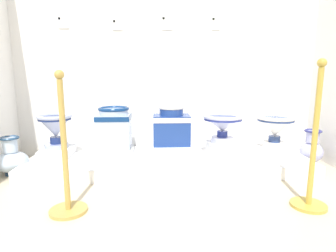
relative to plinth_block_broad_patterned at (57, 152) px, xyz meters
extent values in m
cube|color=white|center=(1.18, 0.47, 1.47)|extent=(3.73, 0.06, 3.27)
cube|color=white|center=(1.18, -0.03, -0.11)|extent=(2.90, 0.90, 0.12)
cube|color=white|center=(0.00, 0.00, 0.00)|extent=(0.29, 0.39, 0.09)
cylinder|color=#9DA7CC|center=(0.00, 0.00, 0.07)|extent=(0.24, 0.24, 0.05)
cylinder|color=navy|center=(0.00, 0.00, 0.13)|extent=(0.12, 0.12, 0.07)
cone|color=#9DA7CC|center=(0.00, 0.00, 0.28)|extent=(0.33, 0.33, 0.22)
cylinder|color=navy|center=(0.00, 0.00, 0.36)|extent=(0.33, 0.33, 0.03)
torus|color=#9DA7CC|center=(0.00, 0.00, 0.38)|extent=(0.35, 0.35, 0.04)
cylinder|color=navy|center=(0.00, 0.00, 0.38)|extent=(0.23, 0.23, 0.01)
cube|color=white|center=(0.60, 0.06, -0.01)|extent=(0.38, 0.30, 0.07)
cube|color=#A8BBDA|center=(0.60, 0.06, 0.21)|extent=(0.35, 0.33, 0.37)
cube|color=navy|center=(0.60, 0.06, 0.36)|extent=(0.35, 0.34, 0.05)
cylinder|color=#A8BBDA|center=(0.60, 0.06, 0.42)|extent=(0.31, 0.31, 0.06)
torus|color=navy|center=(0.60, 0.06, 0.45)|extent=(0.33, 0.33, 0.04)
cube|color=white|center=(1.21, -0.05, 0.02)|extent=(0.39, 0.39, 0.13)
cube|color=navy|center=(1.21, -0.05, 0.24)|extent=(0.38, 0.28, 0.31)
cube|color=white|center=(1.21, -0.05, 0.36)|extent=(0.38, 0.29, 0.05)
cylinder|color=navy|center=(1.21, -0.05, 0.44)|extent=(0.24, 0.24, 0.08)
torus|color=white|center=(1.21, -0.05, 0.48)|extent=(0.27, 0.27, 0.04)
cube|color=white|center=(1.75, -0.05, 0.02)|extent=(0.29, 0.31, 0.14)
cylinder|color=silver|center=(1.75, -0.05, 0.13)|extent=(0.23, 0.23, 0.06)
cylinder|color=navy|center=(1.75, -0.05, 0.19)|extent=(0.11, 0.11, 0.06)
cone|color=silver|center=(1.75, -0.05, 0.30)|extent=(0.41, 0.41, 0.15)
cylinder|color=navy|center=(1.75, -0.05, 0.36)|extent=(0.40, 0.40, 0.03)
torus|color=silver|center=(1.75, -0.05, 0.38)|extent=(0.41, 0.41, 0.04)
cylinder|color=navy|center=(1.75, -0.05, 0.37)|extent=(0.28, 0.28, 0.01)
cube|color=white|center=(2.33, -0.02, -0.01)|extent=(0.40, 0.35, 0.07)
cylinder|color=white|center=(2.33, -0.02, 0.06)|extent=(0.24, 0.24, 0.06)
cylinder|color=navy|center=(2.33, -0.02, 0.12)|extent=(0.12, 0.12, 0.07)
cone|color=white|center=(2.33, -0.02, 0.26)|extent=(0.39, 0.39, 0.20)
cylinder|color=navy|center=(2.33, -0.02, 0.34)|extent=(0.38, 0.38, 0.03)
torus|color=white|center=(2.33, -0.02, 0.36)|extent=(0.40, 0.40, 0.04)
cylinder|color=navy|center=(2.33, -0.02, 0.35)|extent=(0.27, 0.27, 0.01)
cube|color=white|center=(0.02, 0.43, 1.39)|extent=(0.13, 0.01, 0.13)
cube|color=#386BAD|center=(-0.02, 0.43, 1.43)|extent=(0.02, 0.01, 0.02)
cube|color=white|center=(0.63, 0.43, 1.37)|extent=(0.12, 0.01, 0.12)
cube|color=slate|center=(0.59, 0.43, 1.41)|extent=(0.02, 0.01, 0.02)
cube|color=white|center=(1.19, 0.43, 1.39)|extent=(0.13, 0.01, 0.16)
cube|color=#5B9E4C|center=(1.15, 0.43, 1.44)|extent=(0.02, 0.01, 0.02)
cube|color=white|center=(1.75, 0.43, 1.39)|extent=(0.10, 0.01, 0.15)
cube|color=#5B9E4C|center=(1.72, 0.43, 1.44)|extent=(0.02, 0.01, 0.02)
cylinder|color=navy|center=(-0.38, -0.19, -0.15)|extent=(0.14, 0.14, 0.03)
ellipsoid|color=silver|center=(-0.38, -0.19, -0.04)|extent=(0.31, 0.31, 0.20)
cylinder|color=silver|center=(-0.38, -0.19, 0.13)|extent=(0.14, 0.14, 0.14)
torus|color=navy|center=(-0.38, -0.19, 0.20)|extent=(0.18, 0.18, 0.02)
cylinder|color=navy|center=(2.75, -0.04, -0.15)|extent=(0.14, 0.14, 0.03)
ellipsoid|color=#ACAFE3|center=(2.75, -0.04, -0.03)|extent=(0.24, 0.24, 0.22)
cylinder|color=#ACAFE3|center=(2.75, -0.04, 0.15)|extent=(0.14, 0.14, 0.12)
torus|color=navy|center=(2.75, -0.04, 0.21)|extent=(0.18, 0.18, 0.02)
cylinder|color=#B59345|center=(0.41, -1.00, -0.16)|extent=(0.27, 0.27, 0.02)
cylinder|color=#B59345|center=(0.41, -1.00, 0.31)|extent=(0.04, 0.04, 0.92)
sphere|color=#B59345|center=(0.41, -1.00, 0.80)|extent=(0.06, 0.06, 0.06)
cylinder|color=gold|center=(2.18, -1.01, -0.16)|extent=(0.26, 0.26, 0.02)
cylinder|color=gold|center=(2.18, -1.01, 0.35)|extent=(0.04, 0.04, 1.00)
sphere|color=gold|center=(2.18, -1.01, 0.88)|extent=(0.06, 0.06, 0.06)
camera|label=1|loc=(1.03, -2.89, 0.79)|focal=29.60mm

